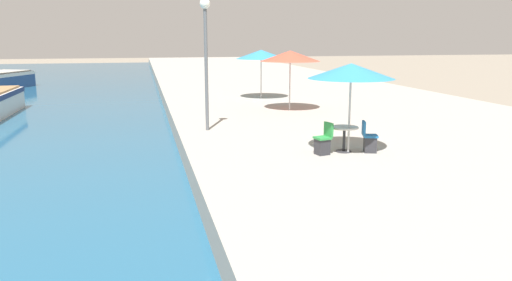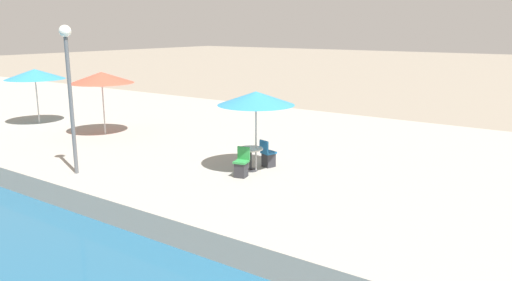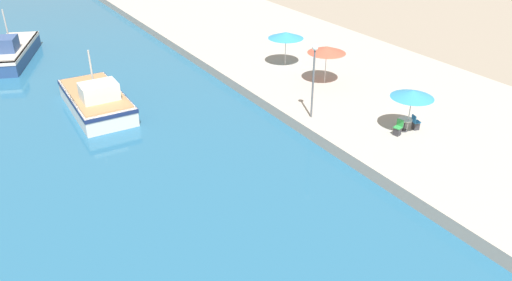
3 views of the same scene
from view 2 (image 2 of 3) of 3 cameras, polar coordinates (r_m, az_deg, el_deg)
name	(u,v)px [view 2 (image 2 of 3)]	position (r m, az deg, el deg)	size (l,w,h in m)	color
quay_promenade	(5,107)	(34.83, -26.73, 3.46)	(16.00, 90.00, 0.73)	#A39E93
cafe_umbrella_pink	(256,98)	(15.48, 0.00, 4.84)	(2.42, 2.42, 2.56)	#B7B7B7
cafe_umbrella_white	(102,78)	(21.98, -17.24, 6.89)	(2.66, 2.66, 2.67)	#B7B7B7
cafe_umbrella_striped	(35,74)	(25.68, -23.97, 6.95)	(2.71, 2.71, 2.58)	#B7B7B7
cafe_table	(251,154)	(15.88, -0.63, -1.61)	(0.80, 0.80, 0.74)	#333338
cafe_chair_left	(268,157)	(16.37, 1.38, -1.92)	(0.52, 0.50, 0.91)	#2D2D33
cafe_chair_right	(242,167)	(15.29, -1.67, -2.99)	(0.51, 0.49, 0.91)	#2D2D33
lamppost	(69,75)	(16.18, -20.62, 7.05)	(0.36, 0.36, 4.56)	#565B60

